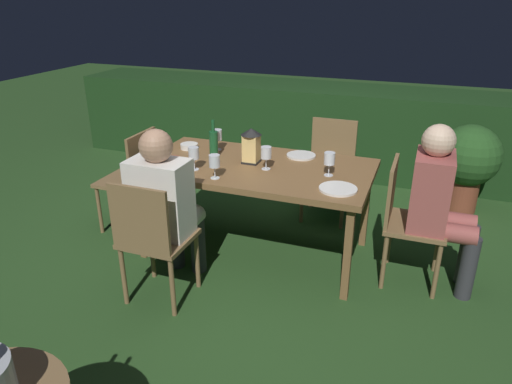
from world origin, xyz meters
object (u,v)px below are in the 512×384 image
object	(u,v)px
person_in_rust	(440,201)
wine_glass_b	(329,160)
dining_table	(256,172)
green_bottle_on_table	(214,143)
wine_glass_d	(215,162)
plate_b	(338,189)
person_in_cream	(166,203)
chair_side_right_b	(330,165)
wine_glass_e	(194,154)
chair_head_near	(133,176)
lantern_centerpiece	(251,144)
chair_head_far	(406,217)
wine_glass_c	(217,136)
potted_plant_by_hedge	(468,160)
bowl_bread	(172,161)
chair_side_left_a	(152,237)
bowl_olives	(189,146)
wine_glass_a	(266,154)
plate_a	(301,156)

from	to	relation	value
person_in_rust	wine_glass_b	distance (m)	0.77
dining_table	person_in_rust	xyz separation A→B (m)	(1.29, 0.00, -0.03)
green_bottle_on_table	wine_glass_d	size ratio (longest dim) A/B	1.72
plate_b	person_in_cream	bearing A→B (deg)	-158.80
chair_side_right_b	wine_glass_e	distance (m)	1.38
chair_head_near	wine_glass_b	distance (m)	1.69
wine_glass_b	wine_glass_e	xyz separation A→B (m)	(-0.93, -0.22, 0.00)
lantern_centerpiece	plate_b	size ratio (longest dim) A/B	1.06
chair_side_right_b	plate_b	xyz separation A→B (m)	(0.28, -1.10, 0.24)
person_in_cream	chair_head_far	bearing A→B (deg)	23.91
chair_side_right_b	green_bottle_on_table	xyz separation A→B (m)	(-0.76, -0.78, 0.35)
chair_head_far	wine_glass_c	xyz separation A→B (m)	(-1.52, 0.23, 0.35)
person_in_rust	potted_plant_by_hedge	bearing A→B (deg)	79.87
bowl_bread	dining_table	bearing A→B (deg)	20.32
wine_glass_e	bowl_bread	bearing A→B (deg)	172.51
wine_glass_c	lantern_centerpiece	bearing A→B (deg)	-27.40
wine_glass_b	chair_head_near	bearing A→B (deg)	179.33
dining_table	potted_plant_by_hedge	bearing A→B (deg)	41.83
green_bottle_on_table	wine_glass_e	xyz separation A→B (m)	(-0.01, -0.31, 0.01)
bowl_bread	chair_side_right_b	bearing A→B (deg)	47.85
plate_b	chair_head_near	bearing A→B (deg)	171.89
wine_glass_c	person_in_cream	bearing A→B (deg)	-87.65
chair_side_left_a	bowl_olives	xyz separation A→B (m)	(-0.27, 1.03, 0.26)
wine_glass_c	wine_glass_d	bearing A→B (deg)	-66.87
wine_glass_a	bowl_olives	distance (m)	0.79
lantern_centerpiece	wine_glass_e	distance (m)	0.44
plate_a	wine_glass_a	bearing A→B (deg)	-114.41
person_in_rust	wine_glass_d	distance (m)	1.52
dining_table	bowl_olives	size ratio (longest dim) A/B	12.01
wine_glass_a	wine_glass_c	world-z (taller)	same
wine_glass_c	potted_plant_by_hedge	bearing A→B (deg)	30.33
green_bottle_on_table	wine_glass_e	bearing A→B (deg)	-91.53
green_bottle_on_table	lantern_centerpiece	bearing A→B (deg)	-5.05
wine_glass_c	plate_a	size ratio (longest dim) A/B	0.75
person_in_rust	lantern_centerpiece	world-z (taller)	person_in_rust
lantern_centerpiece	wine_glass_e	world-z (taller)	lantern_centerpiece
wine_glass_d	wine_glass_c	bearing A→B (deg)	113.13
wine_glass_c	bowl_bread	world-z (taller)	wine_glass_c
wine_glass_b	wine_glass_e	distance (m)	0.96
chair_side_left_a	wine_glass_d	bearing A→B (deg)	67.57
chair_side_right_b	wine_glass_b	size ratio (longest dim) A/B	5.15
wine_glass_a	chair_side_right_b	bearing A→B (deg)	72.45
chair_side_left_a	wine_glass_c	world-z (taller)	wine_glass_c
lantern_centerpiece	wine_glass_b	bearing A→B (deg)	-5.88
lantern_centerpiece	wine_glass_a	bearing A→B (deg)	-32.28
lantern_centerpiece	plate_a	world-z (taller)	lantern_centerpiece
green_bottle_on_table	potted_plant_by_hedge	distance (m)	2.34
person_in_cream	chair_head_far	xyz separation A→B (m)	(1.48, 0.66, -0.15)
wine_glass_a	wine_glass_e	distance (m)	0.52
chair_head_far	person_in_rust	distance (m)	0.25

